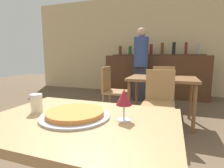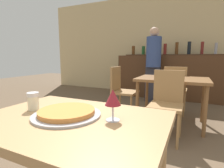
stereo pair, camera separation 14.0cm
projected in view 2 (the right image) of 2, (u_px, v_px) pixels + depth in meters
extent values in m
cube|color=#D1B784|center=(173.00, 44.00, 4.84)|extent=(8.00, 0.05, 2.80)
cube|color=#A87F51|center=(71.00, 121.00, 0.92)|extent=(0.98, 0.70, 0.04)
cylinder|color=#A87F51|center=(52.00, 145.00, 1.42)|extent=(0.05, 0.05, 0.70)
cube|color=brown|center=(172.00, 79.00, 2.68)|extent=(1.04, 0.72, 0.04)
cylinder|color=brown|center=(137.00, 104.00, 2.66)|extent=(0.05, 0.05, 0.70)
cylinder|color=brown|center=(205.00, 112.00, 2.28)|extent=(0.05, 0.05, 0.70)
cylinder|color=brown|center=(147.00, 96.00, 3.20)|extent=(0.05, 0.05, 0.70)
cylinder|color=brown|center=(203.00, 101.00, 2.82)|extent=(0.05, 0.05, 0.70)
cube|color=#4C2D19|center=(169.00, 77.00, 4.52)|extent=(2.60, 0.56, 1.09)
cube|color=#4C2D19|center=(170.00, 55.00, 4.56)|extent=(2.39, 0.24, 0.03)
cylinder|color=#5B3314|center=(133.00, 50.00, 4.96)|extent=(0.09, 0.09, 0.24)
cylinder|color=#1E5123|center=(143.00, 50.00, 4.84)|extent=(0.09, 0.09, 0.23)
cylinder|color=#5B3314|center=(154.00, 50.00, 4.72)|extent=(0.09, 0.09, 0.23)
cylinder|color=maroon|center=(165.00, 49.00, 4.59)|extent=(0.09, 0.09, 0.28)
cylinder|color=#5B3314|center=(177.00, 48.00, 4.47)|extent=(0.08, 0.08, 0.30)
cylinder|color=black|center=(189.00, 48.00, 4.35)|extent=(0.08, 0.08, 0.31)
cylinder|color=maroon|center=(202.00, 48.00, 4.23)|extent=(0.07, 0.07, 0.30)
cylinder|color=#9999A3|center=(216.00, 48.00, 4.11)|extent=(0.06, 0.06, 0.26)
cube|color=olive|center=(166.00, 106.00, 2.18)|extent=(0.40, 0.40, 0.04)
cube|color=olive|center=(169.00, 86.00, 2.30)|extent=(0.38, 0.04, 0.42)
cylinder|color=olive|center=(148.00, 127.00, 2.13)|extent=(0.03, 0.03, 0.43)
cylinder|color=olive|center=(178.00, 132.00, 1.99)|extent=(0.03, 0.03, 0.43)
cylinder|color=olive|center=(154.00, 118.00, 2.44)|extent=(0.03, 0.03, 0.43)
cylinder|color=olive|center=(180.00, 122.00, 2.29)|extent=(0.03, 0.03, 0.43)
cube|color=olive|center=(175.00, 90.00, 3.27)|extent=(0.40, 0.40, 0.04)
cube|color=olive|center=(175.00, 79.00, 3.07)|extent=(0.38, 0.04, 0.42)
cylinder|color=olive|center=(185.00, 101.00, 3.39)|extent=(0.03, 0.03, 0.43)
cylinder|color=olive|center=(167.00, 99.00, 3.53)|extent=(0.03, 0.03, 0.43)
cylinder|color=olive|center=(184.00, 105.00, 3.08)|extent=(0.03, 0.03, 0.43)
cylinder|color=olive|center=(164.00, 103.00, 3.22)|extent=(0.03, 0.03, 0.43)
cube|color=olive|center=(125.00, 92.00, 3.04)|extent=(0.40, 0.40, 0.04)
cube|color=olive|center=(116.00, 79.00, 3.09)|extent=(0.04, 0.38, 0.42)
cylinder|color=olive|center=(131.00, 109.00, 2.86)|extent=(0.03, 0.03, 0.43)
cylinder|color=olive|center=(137.00, 104.00, 3.16)|extent=(0.03, 0.03, 0.43)
cylinder|color=olive|center=(112.00, 106.00, 3.00)|extent=(0.03, 0.03, 0.43)
cylinder|color=olive|center=(120.00, 102.00, 3.30)|extent=(0.03, 0.03, 0.43)
cylinder|color=#A3A3A8|center=(67.00, 115.00, 0.94)|extent=(0.37, 0.37, 0.01)
cylinder|color=#CC7A38|center=(67.00, 112.00, 0.94)|extent=(0.30, 0.30, 0.02)
cylinder|color=beige|center=(33.00, 103.00, 1.05)|extent=(0.06, 0.06, 0.08)
cylinder|color=silver|center=(33.00, 94.00, 1.04)|extent=(0.07, 0.07, 0.02)
cube|color=#2D2D38|center=(153.00, 84.00, 4.14)|extent=(0.32, 0.18, 0.82)
cylinder|color=#33477F|center=(154.00, 52.00, 4.02)|extent=(0.34, 0.34, 0.69)
sphere|color=tan|center=(154.00, 32.00, 3.96)|extent=(0.21, 0.21, 0.21)
cylinder|color=silver|center=(113.00, 120.00, 0.88)|extent=(0.07, 0.07, 0.00)
cylinder|color=silver|center=(113.00, 112.00, 0.87)|extent=(0.01, 0.01, 0.07)
cone|color=maroon|center=(113.00, 97.00, 0.86)|extent=(0.08, 0.08, 0.08)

